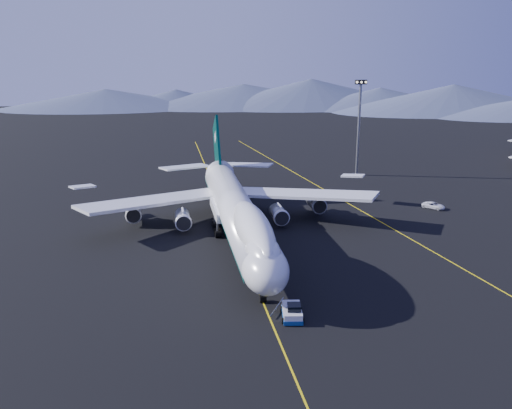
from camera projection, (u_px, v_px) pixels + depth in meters
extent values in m
plane|color=black|center=(237.00, 240.00, 105.56)|extent=(500.00, 500.00, 0.00)
cube|color=#DBBF0C|center=(237.00, 240.00, 105.56)|extent=(0.25, 220.00, 0.01)
cube|color=#DBBF0C|center=(371.00, 216.00, 119.97)|extent=(28.08, 198.09, 0.01)
cone|color=#464F6C|center=(106.00, 97.00, 316.44)|extent=(100.00, 100.00, 12.00)
cone|color=#464F6C|center=(244.00, 95.00, 329.85)|extent=(100.00, 100.00, 12.00)
cone|color=#464F6C|center=(380.00, 97.00, 318.65)|extent=(100.00, 100.00, 12.00)
cylinder|color=silver|center=(236.00, 211.00, 104.02)|extent=(6.50, 56.00, 6.50)
ellipsoid|color=silver|center=(265.00, 269.00, 77.49)|extent=(6.50, 10.40, 6.50)
ellipsoid|color=silver|center=(253.00, 230.00, 85.81)|extent=(5.13, 25.16, 5.85)
cube|color=black|center=(268.00, 266.00, 75.27)|extent=(3.60, 1.61, 1.29)
cone|color=silver|center=(217.00, 169.00, 135.06)|extent=(6.50, 12.00, 6.50)
cube|color=#03362E|center=(236.00, 214.00, 105.22)|extent=(6.24, 60.00, 1.10)
cube|color=silver|center=(233.00, 209.00, 109.53)|extent=(7.50, 13.00, 1.60)
cube|color=silver|center=(156.00, 200.00, 112.64)|extent=(30.62, 23.28, 2.83)
cube|color=silver|center=(298.00, 194.00, 117.41)|extent=(30.62, 23.28, 2.83)
cylinder|color=slate|center=(183.00, 219.00, 110.44)|extent=(2.90, 5.50, 2.90)
cylinder|color=slate|center=(134.00, 212.00, 115.03)|extent=(2.90, 5.50, 2.90)
cylinder|color=slate|center=(279.00, 214.00, 113.57)|extent=(2.90, 5.50, 2.90)
cylinder|color=slate|center=(316.00, 203.00, 121.29)|extent=(2.90, 5.50, 2.90)
cube|color=#03362E|center=(217.00, 149.00, 132.74)|extent=(0.55, 14.11, 15.94)
cube|color=silver|center=(185.00, 167.00, 135.14)|extent=(12.39, 9.47, 0.98)
cube|color=silver|center=(247.00, 165.00, 137.61)|extent=(12.39, 9.47, 0.98)
cylinder|color=black|center=(263.00, 298.00, 80.30)|extent=(0.90, 1.10, 1.10)
cube|color=silver|center=(292.00, 312.00, 75.71)|extent=(3.13, 5.16, 1.21)
cube|color=navy|center=(292.00, 315.00, 75.84)|extent=(3.27, 5.40, 0.55)
cube|color=black|center=(292.00, 306.00, 75.47)|extent=(2.01, 2.01, 0.99)
imported|color=white|center=(434.00, 206.00, 125.44)|extent=(5.04, 5.17, 1.37)
cylinder|color=black|center=(356.00, 174.00, 157.33)|extent=(2.39, 2.39, 0.40)
cylinder|color=slate|center=(359.00, 130.00, 153.97)|extent=(0.70, 0.70, 24.88)
cube|color=black|center=(361.00, 82.00, 150.47)|extent=(3.18, 0.80, 1.19)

